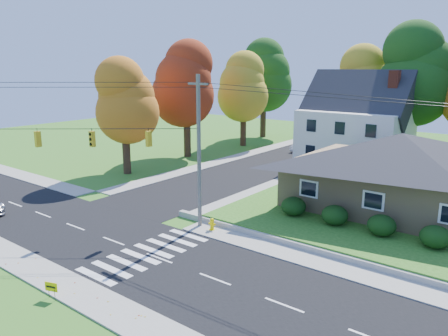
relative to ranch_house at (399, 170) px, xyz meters
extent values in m
plane|color=#3D7923|center=(-8.00, -16.00, -3.27)|extent=(120.00, 120.00, 0.00)
cube|color=black|center=(-8.00, -16.00, -3.26)|extent=(90.00, 8.00, 0.02)
cube|color=black|center=(-16.00, 10.00, -3.25)|extent=(8.00, 44.00, 0.02)
cube|color=#9C9A90|center=(-8.00, -11.00, -3.23)|extent=(90.00, 2.00, 0.08)
cube|color=#9C9A90|center=(-8.00, -21.00, -3.23)|extent=(90.00, 2.00, 0.08)
cube|color=tan|center=(0.00, 0.00, -1.17)|extent=(14.00, 10.00, 3.20)
pyramid|color=#26262B|center=(0.00, 0.00, 1.53)|extent=(14.60, 10.60, 2.20)
cube|color=silver|center=(-8.00, 12.00, 0.03)|extent=(10.00, 8.00, 5.60)
pyramid|color=#26262B|center=(-8.00, 12.00, 4.03)|extent=(10.40, 8.40, 2.40)
cube|color=brown|center=(-4.50, 12.00, 2.03)|extent=(0.90, 0.90, 9.60)
ellipsoid|color=#163A10|center=(-5.00, -6.20, -2.13)|extent=(1.70, 1.70, 1.27)
ellipsoid|color=#163A10|center=(-2.00, -6.20, -2.13)|extent=(1.70, 1.70, 1.27)
ellipsoid|color=#163A10|center=(1.00, -6.20, -2.13)|extent=(1.70, 1.70, 1.27)
ellipsoid|color=#163A10|center=(4.00, -6.20, -2.13)|extent=(1.70, 1.70, 1.27)
cylinder|color=#666059|center=(-9.50, -10.80, 1.73)|extent=(0.26, 0.26, 10.00)
cube|color=#666059|center=(-9.50, -10.80, 6.13)|extent=(1.60, 0.12, 0.12)
cube|color=gold|center=(-17.50, -17.20, 2.68)|extent=(0.26, 0.34, 1.00)
cube|color=gold|center=(-14.80, -15.05, 2.68)|extent=(0.34, 0.26, 1.00)
cube|color=gold|center=(-12.00, -12.80, 2.68)|extent=(0.26, 0.34, 1.00)
cylinder|color=black|center=(-16.00, -16.00, 3.33)|extent=(13.02, 10.43, 0.04)
cylinder|color=#3F2A19|center=(-10.00, 18.00, -0.07)|extent=(0.80, 0.80, 5.40)
sphere|color=#B59823|center=(-10.00, 18.00, 3.83)|extent=(6.72, 6.72, 6.72)
sphere|color=#B59823|center=(-10.00, 18.00, 5.51)|extent=(5.91, 5.91, 5.91)
sphere|color=#B59823|center=(-10.00, 18.00, 7.19)|extent=(5.11, 5.11, 5.11)
cylinder|color=#3F2A19|center=(-4.00, 17.00, 0.38)|extent=(0.86, 0.86, 6.30)
sphere|color=#1D4B15|center=(-4.00, 17.00, 4.93)|extent=(7.84, 7.84, 7.84)
sphere|color=#1D4B15|center=(-4.00, 17.00, 6.89)|extent=(6.90, 6.90, 6.90)
sphere|color=#1D4B15|center=(-4.00, 17.00, 8.85)|extent=(5.96, 5.96, 5.96)
cylinder|color=#3F2A19|center=(-25.00, -4.00, -0.79)|extent=(0.77, 0.77, 4.95)
sphere|color=#C26A1B|center=(-25.00, -4.00, 2.78)|extent=(6.16, 6.16, 6.16)
sphere|color=#C26A1B|center=(-25.00, -4.00, 4.32)|extent=(5.42, 5.42, 5.42)
sphere|color=#C26A1B|center=(-25.00, -4.00, 5.86)|extent=(4.68, 4.68, 4.68)
cylinder|color=#3F2A19|center=(-26.00, 6.00, -0.34)|extent=(0.83, 0.83, 5.85)
sphere|color=maroon|center=(-26.00, 6.00, 3.88)|extent=(7.28, 7.28, 7.28)
sphere|color=maroon|center=(-26.00, 6.00, 5.70)|extent=(6.41, 6.41, 6.41)
sphere|color=maroon|center=(-26.00, 6.00, 7.52)|extent=(5.53, 5.53, 5.53)
cylinder|color=#3F2A19|center=(-25.00, 16.00, -0.57)|extent=(0.80, 0.80, 5.40)
sphere|color=#B59823|center=(-25.00, 16.00, 3.33)|extent=(6.72, 6.72, 6.72)
sphere|color=#B59823|center=(-25.00, 16.00, 5.01)|extent=(5.91, 5.91, 5.91)
sphere|color=#B59823|center=(-25.00, 16.00, 6.69)|extent=(5.11, 5.11, 5.11)
cylinder|color=#3F2A19|center=(-27.00, 24.00, -0.12)|extent=(0.86, 0.86, 6.30)
sphere|color=#1D4B15|center=(-27.00, 24.00, 4.43)|extent=(7.84, 7.84, 7.84)
sphere|color=#1D4B15|center=(-27.00, 24.00, 6.39)|extent=(6.90, 6.90, 6.90)
sphere|color=#1D4B15|center=(-27.00, 24.00, 8.35)|extent=(5.96, 5.96, 5.96)
imported|color=white|center=(-16.80, 17.28, -2.57)|extent=(1.64, 4.15, 1.34)
cylinder|color=#FFDB00|center=(-8.34, -10.94, -3.21)|extent=(0.38, 0.38, 0.11)
cylinder|color=#FFDB00|center=(-8.34, -10.94, -2.89)|extent=(0.26, 0.26, 0.59)
sphere|color=#FFDB00|center=(-8.34, -10.94, -2.54)|extent=(0.28, 0.28, 0.28)
cylinder|color=#FFDB00|center=(-8.34, -10.94, -2.79)|extent=(0.49, 0.17, 0.13)
cylinder|color=black|center=(-8.99, -22.08, -2.99)|extent=(0.02, 0.02, 0.56)
cylinder|color=black|center=(-8.50, -22.08, -2.99)|extent=(0.02, 0.02, 0.56)
cube|color=#FFDD00|center=(-8.74, -22.08, -2.65)|extent=(0.64, 0.25, 0.44)
camera|label=1|loc=(8.69, -31.60, 7.20)|focal=35.00mm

